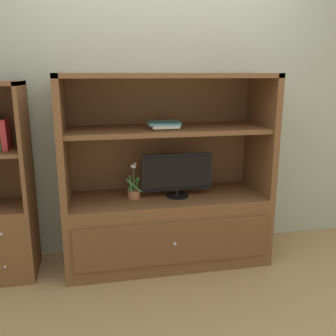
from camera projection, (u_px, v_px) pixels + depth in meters
name	position (u px, v px, depth m)	size (l,w,h in m)	color
ground_plane	(177.00, 283.00, 2.86)	(8.00, 8.00, 0.00)	tan
painted_rear_wall	(159.00, 93.00, 3.23)	(6.00, 0.10, 2.80)	#ADB29E
media_console	(167.00, 206.00, 3.13)	(1.67, 0.63, 1.56)	brown
tv_monitor	(177.00, 174.00, 3.04)	(0.58, 0.19, 0.36)	black
potted_plant	(134.00, 191.00, 3.02)	(0.13, 0.10, 0.29)	#B26642
magazine_stack	(163.00, 125.00, 2.95)	(0.27, 0.32, 0.05)	gold
bookshelf_tall	(7.00, 212.00, 2.88)	(0.39, 0.43, 1.51)	brown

